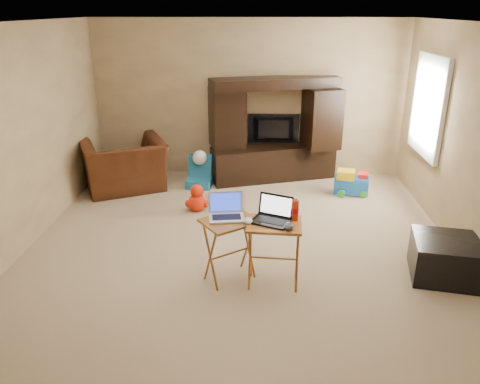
{
  "coord_description": "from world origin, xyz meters",
  "views": [
    {
      "loc": [
        0.21,
        -4.84,
        2.64
      ],
      "look_at": [
        0.0,
        -0.2,
        0.8
      ],
      "focal_mm": 35.0,
      "sensor_mm": 36.0,
      "label": 1
    }
  ],
  "objects_px": {
    "recliner": "(124,165)",
    "child_rocker": "(199,172)",
    "plush_toy": "(197,198)",
    "push_toy": "(351,182)",
    "laptop_right": "(271,211)",
    "tray_table_left": "(230,250)",
    "water_bottle": "(295,210)",
    "laptop_left": "(226,208)",
    "television": "(274,129)",
    "tray_table_right": "(274,254)",
    "mouse_left": "(248,221)",
    "entertainment_center": "(274,130)",
    "ottoman": "(445,258)",
    "mouse_right": "(289,226)"
  },
  "relations": [
    {
      "from": "recliner",
      "to": "child_rocker",
      "type": "height_order",
      "value": "recliner"
    },
    {
      "from": "plush_toy",
      "to": "push_toy",
      "type": "bearing_deg",
      "value": 18.46
    },
    {
      "from": "recliner",
      "to": "laptop_right",
      "type": "relative_size",
      "value": 3.32
    },
    {
      "from": "tray_table_left",
      "to": "water_bottle",
      "type": "relative_size",
      "value": 3.17
    },
    {
      "from": "tray_table_left",
      "to": "laptop_left",
      "type": "bearing_deg",
      "value": 99.0
    },
    {
      "from": "television",
      "to": "child_rocker",
      "type": "xyz_separation_m",
      "value": [
        -1.16,
        -0.6,
        -0.54
      ]
    },
    {
      "from": "child_rocker",
      "to": "tray_table_right",
      "type": "distance_m",
      "value": 2.96
    },
    {
      "from": "tray_table_right",
      "to": "push_toy",
      "type": "bearing_deg",
      "value": 67.86
    },
    {
      "from": "laptop_left",
      "to": "mouse_left",
      "type": "height_order",
      "value": "laptop_left"
    },
    {
      "from": "entertainment_center",
      "to": "television",
      "type": "xyz_separation_m",
      "value": [
        -0.0,
        0.16,
        -0.03
      ]
    },
    {
      "from": "television",
      "to": "recliner",
      "type": "bearing_deg",
      "value": 17.81
    },
    {
      "from": "television",
      "to": "ottoman",
      "type": "relative_size",
      "value": 1.28
    },
    {
      "from": "mouse_left",
      "to": "mouse_right",
      "type": "xyz_separation_m",
      "value": [
        0.39,
        -0.14,
        0.02
      ]
    },
    {
      "from": "ottoman",
      "to": "mouse_right",
      "type": "distance_m",
      "value": 1.77
    },
    {
      "from": "entertainment_center",
      "to": "tray_table_left",
      "type": "relative_size",
      "value": 3.0
    },
    {
      "from": "television",
      "to": "mouse_left",
      "type": "distance_m",
      "value": 3.35
    },
    {
      "from": "entertainment_center",
      "to": "television",
      "type": "bearing_deg",
      "value": 72.33
    },
    {
      "from": "plush_toy",
      "to": "ottoman",
      "type": "xyz_separation_m",
      "value": [
        2.8,
        -1.56,
        0.01
      ]
    },
    {
      "from": "tray_table_left",
      "to": "laptop_right",
      "type": "relative_size",
      "value": 1.86
    },
    {
      "from": "recliner",
      "to": "laptop_left",
      "type": "height_order",
      "value": "laptop_left"
    },
    {
      "from": "laptop_right",
      "to": "water_bottle",
      "type": "distance_m",
      "value": 0.25
    },
    {
      "from": "ottoman",
      "to": "water_bottle",
      "type": "height_order",
      "value": "water_bottle"
    },
    {
      "from": "child_rocker",
      "to": "push_toy",
      "type": "height_order",
      "value": "child_rocker"
    },
    {
      "from": "television",
      "to": "tray_table_right",
      "type": "distance_m",
      "value": 3.38
    },
    {
      "from": "push_toy",
      "to": "tray_table_right",
      "type": "distance_m",
      "value": 2.83
    },
    {
      "from": "child_rocker",
      "to": "plush_toy",
      "type": "bearing_deg",
      "value": -78.82
    },
    {
      "from": "recliner",
      "to": "tray_table_right",
      "type": "bearing_deg",
      "value": 104.96
    },
    {
      "from": "child_rocker",
      "to": "tray_table_right",
      "type": "xyz_separation_m",
      "value": [
        1.1,
        -2.75,
        0.1
      ]
    },
    {
      "from": "tray_table_right",
      "to": "mouse_right",
      "type": "xyz_separation_m",
      "value": [
        0.13,
        -0.12,
        0.37
      ]
    },
    {
      "from": "recliner",
      "to": "push_toy",
      "type": "xyz_separation_m",
      "value": [
        3.46,
        -0.05,
        -0.19
      ]
    },
    {
      "from": "ottoman",
      "to": "mouse_right",
      "type": "height_order",
      "value": "mouse_right"
    },
    {
      "from": "push_toy",
      "to": "laptop_left",
      "type": "relative_size",
      "value": 1.46
    },
    {
      "from": "tray_table_right",
      "to": "television",
      "type": "bearing_deg",
      "value": 92.59
    },
    {
      "from": "laptop_right",
      "to": "water_bottle",
      "type": "xyz_separation_m",
      "value": [
        0.24,
        0.06,
        -0.01
      ]
    },
    {
      "from": "tray_table_left",
      "to": "laptop_right",
      "type": "height_order",
      "value": "laptop_right"
    },
    {
      "from": "plush_toy",
      "to": "mouse_left",
      "type": "distance_m",
      "value": 2.0
    },
    {
      "from": "child_rocker",
      "to": "ottoman",
      "type": "distance_m",
      "value": 3.83
    },
    {
      "from": "push_toy",
      "to": "mouse_right",
      "type": "height_order",
      "value": "mouse_right"
    },
    {
      "from": "child_rocker",
      "to": "water_bottle",
      "type": "xyz_separation_m",
      "value": [
        1.3,
        -2.67,
        0.54
      ]
    },
    {
      "from": "plush_toy",
      "to": "push_toy",
      "type": "xyz_separation_m",
      "value": [
        2.24,
        0.75,
        -0.0
      ]
    },
    {
      "from": "television",
      "to": "mouse_left",
      "type": "bearing_deg",
      "value": 84.37
    },
    {
      "from": "recliner",
      "to": "entertainment_center",
      "type": "bearing_deg",
      "value": 168.63
    },
    {
      "from": "tray_table_right",
      "to": "laptop_right",
      "type": "bearing_deg",
      "value": 157.02
    },
    {
      "from": "water_bottle",
      "to": "tray_table_right",
      "type": "bearing_deg",
      "value": -158.2
    },
    {
      "from": "plush_toy",
      "to": "television",
      "type": "bearing_deg",
      "value": 55.43
    },
    {
      "from": "child_rocker",
      "to": "water_bottle",
      "type": "height_order",
      "value": "water_bottle"
    },
    {
      "from": "child_rocker",
      "to": "mouse_left",
      "type": "distance_m",
      "value": 2.89
    },
    {
      "from": "entertainment_center",
      "to": "tray_table_right",
      "type": "xyz_separation_m",
      "value": [
        -0.06,
        -3.19,
        -0.48
      ]
    },
    {
      "from": "plush_toy",
      "to": "laptop_right",
      "type": "xyz_separation_m",
      "value": [
        0.97,
        -1.78,
        0.61
      ]
    },
    {
      "from": "mouse_left",
      "to": "recliner",
      "type": "bearing_deg",
      "value": 127.43
    }
  ]
}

